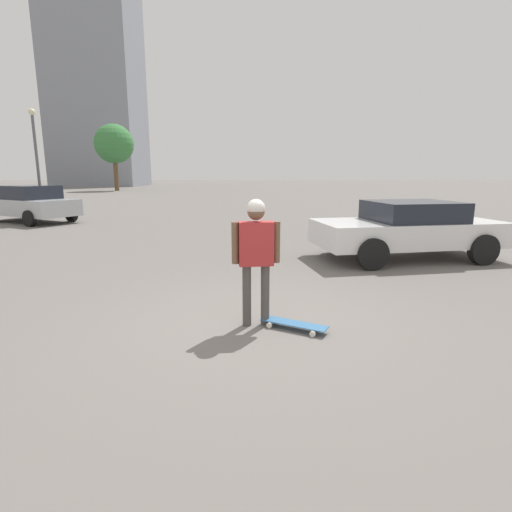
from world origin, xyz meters
The scene contains 9 objects.
ground_plane centered at (0.00, 0.00, 0.00)m, with size 220.00×220.00×0.00m, color slate.
person centered at (0.00, 0.00, 1.06)m, with size 0.62×0.26×1.67m.
skateboard centered at (-0.49, 0.15, 0.07)m, with size 0.88×0.60×0.09m.
car_parked_near centered at (-3.54, -4.28, 0.72)m, with size 4.52×2.66×1.35m.
car_parked_far centered at (9.30, -11.34, 0.76)m, with size 4.46×3.56×1.49m.
building_block_distant centered at (24.60, -59.20, 14.66)m, with size 12.50×10.49×29.33m.
tree_distant centered at (16.18, -41.10, 5.17)m, with size 4.31×4.31×7.36m.
traffic_cone centered at (-3.02, -4.66, 0.35)m, with size 0.28×0.28×0.70m.
lamp_post centered at (9.48, -12.46, 2.79)m, with size 0.28×0.28×4.64m.
Camera 1 is at (-0.03, 5.04, 1.99)m, focal length 28.00 mm.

